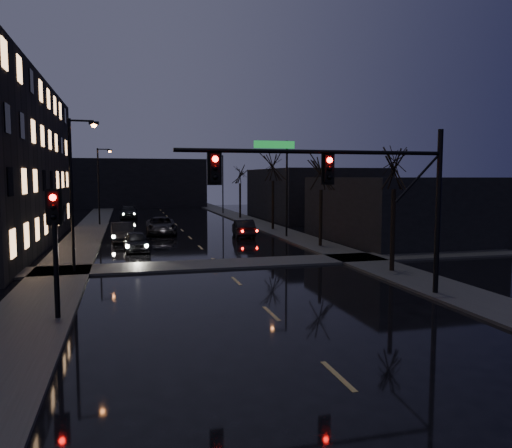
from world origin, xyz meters
TOP-DOWN VIEW (x-y plane):
  - ground at (0.00, 0.00)m, footprint 160.00×160.00m
  - sidewalk_left at (-8.50, 35.00)m, footprint 3.00×140.00m
  - sidewalk_right at (8.50, 35.00)m, footprint 3.00×140.00m
  - sidewalk_cross at (0.00, 18.50)m, footprint 40.00×3.00m
  - commercial_right_near at (15.50, 26.00)m, footprint 10.00×14.00m
  - commercial_right_far at (17.00, 48.00)m, footprint 12.00×18.00m
  - far_block at (-3.00, 78.00)m, footprint 22.00×10.00m
  - signal_mast at (3.85, 9.00)m, footprint 11.11×0.41m
  - signal_pole_left at (-7.50, 8.99)m, footprint 0.35×0.41m
  - tree_near at (8.40, 14.00)m, footprint 3.52×3.52m
  - tree_mid_a at (8.40, 24.00)m, footprint 3.30×3.30m
  - tree_mid_b at (8.40, 36.00)m, footprint 3.74×3.74m
  - tree_far at (8.40, 50.00)m, footprint 3.43×3.43m
  - streetlight_l_near at (-7.58, 18.00)m, footprint 1.53×0.28m
  - streetlight_l_far at (-7.58, 45.00)m, footprint 1.53×0.28m
  - streetlight_r_mid at (7.58, 30.00)m, footprint 1.53×0.28m
  - streetlight_r_far at (7.58, 58.00)m, footprint 1.53×0.28m
  - oncoming_car_a at (-4.48, 25.22)m, footprint 1.85×4.09m
  - oncoming_car_b at (-5.45, 30.74)m, footprint 1.86×4.60m
  - oncoming_car_c at (-2.15, 35.11)m, footprint 2.72×5.59m
  - oncoming_car_d at (-4.79, 53.79)m, footprint 2.14×5.18m
  - lead_car at (4.49, 31.59)m, footprint 2.01×4.56m

SIDE VIEW (x-z plane):
  - ground at x=0.00m, z-range 0.00..0.00m
  - sidewalk_left at x=-8.50m, z-range 0.00..0.12m
  - sidewalk_right at x=8.50m, z-range 0.00..0.12m
  - sidewalk_cross at x=0.00m, z-range 0.00..0.12m
  - oncoming_car_a at x=-4.48m, z-range 0.00..1.36m
  - lead_car at x=4.49m, z-range 0.00..1.46m
  - oncoming_car_b at x=-5.45m, z-range 0.00..1.48m
  - oncoming_car_d at x=-4.79m, z-range 0.00..1.50m
  - oncoming_car_c at x=-2.15m, z-range 0.00..1.53m
  - commercial_right_near at x=15.50m, z-range 0.00..5.00m
  - commercial_right_far at x=17.00m, z-range 0.00..6.00m
  - signal_pole_left at x=-7.50m, z-range 0.75..5.27m
  - far_block at x=-3.00m, z-range 0.00..8.00m
  - streetlight_l_near at x=-7.58m, z-range 0.77..8.77m
  - streetlight_l_far at x=-7.58m, z-range 0.77..8.77m
  - streetlight_r_mid at x=7.58m, z-range 0.77..8.77m
  - streetlight_r_far at x=7.58m, z-range 0.77..8.77m
  - signal_mast at x=3.85m, z-range 1.37..8.37m
  - tree_mid_a at x=8.40m, z-range 2.04..9.61m
  - tree_far at x=8.40m, z-range 2.12..10.00m
  - tree_near at x=8.40m, z-range 2.18..10.26m
  - tree_mid_b at x=8.40m, z-range 2.32..10.90m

